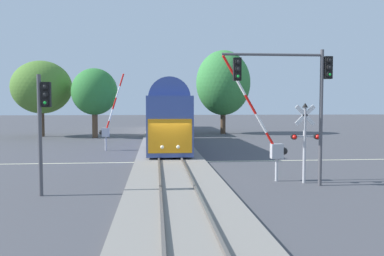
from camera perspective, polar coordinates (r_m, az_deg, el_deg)
name	(u,v)px	position (r m, az deg, el deg)	size (l,w,h in m)	color
ground_plane	(170,162)	(25.95, -3.11, -4.80)	(220.00, 220.00, 0.00)	#47474C
road_centre_stripe	(170,162)	(25.95, -3.11, -4.79)	(44.00, 0.20, 0.01)	beige
railway_track	(170,161)	(25.94, -3.11, -4.59)	(4.40, 80.00, 0.32)	gray
commuter_train	(164,112)	(44.06, -3.96, 2.22)	(3.04, 40.49, 5.16)	#384C93
crossing_gate_near	(271,140)	(19.67, 11.04, -1.70)	(3.19, 0.40, 5.98)	#B7B7BC
crossing_signal_mast	(305,134)	(19.53, 15.60, -0.84)	(1.36, 0.44, 3.76)	#B2B2B7
crossing_gate_far	(107,126)	(32.81, -11.85, 0.29)	(2.04, 0.40, 6.10)	#B7B7BC
traffic_signal_near_right	(294,83)	(18.64, 14.19, 6.16)	(4.96, 0.38, 6.12)	#4C4C51
traffic_signal_near_left	(43,115)	(17.19, -20.22, 1.75)	(0.53, 0.38, 4.87)	#4C4C51
oak_behind_train	(94,92)	(45.42, -13.55, 4.96)	(4.94, 4.94, 7.56)	brown
pine_left_background	(42,87)	(48.98, -20.38, 5.39)	(6.67, 6.67, 8.55)	#4C3828
elm_centre_background	(223,83)	(50.46, 4.41, 6.33)	(6.68, 6.68, 10.28)	#4C3828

